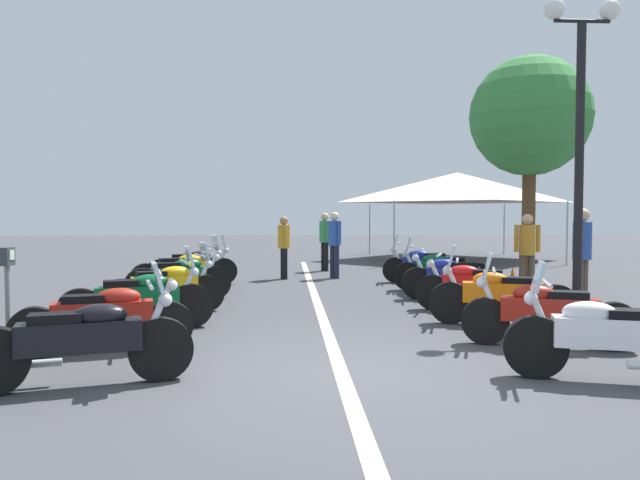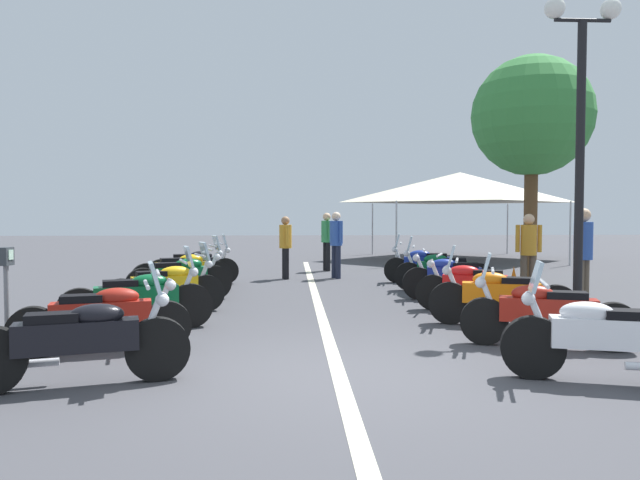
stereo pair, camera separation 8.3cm
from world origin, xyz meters
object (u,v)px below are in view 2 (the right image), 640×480
at_px(motorcycle_right_row_6, 426,264).
at_px(motorcycle_left_row_1, 103,317).
at_px(street_lamp_twin_globe, 581,103).
at_px(bystander_0, 336,239).
at_px(parking_meter, 6,280).
at_px(bystander_1, 583,250).
at_px(motorcycle_right_row_4, 453,277).
at_px(motorcycle_left_row_5, 184,271).
at_px(bystander_2, 285,243).
at_px(roadside_tree_0, 532,117).
at_px(motorcycle_right_row_0, 602,336).
at_px(motorcycle_left_row_2, 139,298).
at_px(motorcycle_right_row_3, 474,286).
at_px(bystander_4, 529,248).
at_px(motorcycle_right_row_5, 443,270).
at_px(motorcycle_right_row_2, 500,295).
at_px(event_tent, 460,187).
at_px(motorcycle_left_row_6, 195,265).
at_px(motorcycle_right_row_1, 545,312).
at_px(bystander_3, 327,237).
at_px(motorcycle_left_row_0, 81,339).
at_px(traffic_cone_1, 514,282).
at_px(motorcycle_left_row_3, 167,287).

bearing_deg(motorcycle_right_row_6, motorcycle_left_row_1, 62.52).
height_order(street_lamp_twin_globe, bystander_0, street_lamp_twin_globe).
xyz_separation_m(parking_meter, bystander_0, (8.19, -4.62, 0.12)).
bearing_deg(bystander_1, motorcycle_right_row_4, 21.83).
bearing_deg(motorcycle_right_row_4, motorcycle_left_row_5, -4.01).
xyz_separation_m(bystander_2, roadside_tree_0, (-1.11, -5.98, 3.08)).
xyz_separation_m(motorcycle_right_row_0, motorcycle_right_row_6, (8.65, -0.17, -0.01)).
relative_size(motorcycle_left_row_2, motorcycle_right_row_3, 1.09).
relative_size(motorcycle_right_row_0, bystander_4, 1.18).
xyz_separation_m(motorcycle_left_row_5, bystander_4, (-0.78, -7.18, 0.52)).
xyz_separation_m(motorcycle_right_row_5, roadside_tree_0, (1.48, -2.53, 3.56)).
distance_m(motorcycle_right_row_3, bystander_1, 2.10).
bearing_deg(motorcycle_right_row_2, bystander_0, -57.11).
height_order(motorcycle_right_row_3, street_lamp_twin_globe, street_lamp_twin_globe).
bearing_deg(event_tent, bystander_0, 141.46).
height_order(motorcycle_left_row_1, parking_meter, parking_meter).
xyz_separation_m(motorcycle_left_row_6, street_lamp_twin_globe, (-4.99, -6.88, 2.99)).
height_order(motorcycle_right_row_1, bystander_4, bystander_4).
relative_size(motorcycle_left_row_5, bystander_3, 1.21).
xyz_separation_m(motorcycle_left_row_0, motorcycle_right_row_0, (-0.10, -5.17, -0.00)).
distance_m(motorcycle_left_row_1, bystander_1, 8.02).
height_order(bystander_1, bystander_2, bystander_1).
height_order(motorcycle_left_row_2, bystander_1, bystander_1).
xyz_separation_m(street_lamp_twin_globe, parking_meter, (-1.98, 8.04, -2.55)).
height_order(motorcycle_right_row_4, traffic_cone_1, motorcycle_right_row_4).
relative_size(motorcycle_left_row_0, bystander_2, 1.31).
distance_m(motorcycle_left_row_3, bystander_4, 7.29).
bearing_deg(motorcycle_right_row_3, motorcycle_left_row_3, 20.59).
relative_size(bystander_1, bystander_3, 1.04).
relative_size(motorcycle_left_row_2, event_tent, 0.34).
relative_size(motorcycle_right_row_0, motorcycle_right_row_3, 1.02).
distance_m(motorcycle_right_row_1, bystander_4, 5.11).
xyz_separation_m(motorcycle_left_row_3, motorcycle_right_row_6, (4.30, -5.37, -0.01)).
relative_size(motorcycle_left_row_3, motorcycle_right_row_6, 0.92).
relative_size(traffic_cone_1, bystander_0, 0.35).
distance_m(motorcycle_left_row_5, traffic_cone_1, 6.90).
xyz_separation_m(motorcycle_right_row_6, bystander_0, (1.13, 2.11, 0.56)).
relative_size(motorcycle_left_row_3, roadside_tree_0, 0.35).
bearing_deg(motorcycle_left_row_0, bystander_4, 25.93).
relative_size(motorcycle_left_row_1, traffic_cone_1, 3.42).
relative_size(motorcycle_right_row_5, event_tent, 0.34).
distance_m(motorcycle_left_row_6, motorcycle_right_row_4, 6.12).
height_order(motorcycle_right_row_1, traffic_cone_1, motorcycle_right_row_1).
bearing_deg(event_tent, motorcycle_left_row_2, 147.48).
xyz_separation_m(motorcycle_right_row_6, bystander_3, (3.17, 2.24, 0.54)).
height_order(motorcycle_left_row_0, bystander_0, bystander_0).
xyz_separation_m(motorcycle_left_row_0, parking_meter, (1.50, 1.39, 0.43)).
bearing_deg(bystander_2, traffic_cone_1, 130.88).
bearing_deg(motorcycle_right_row_5, motorcycle_right_row_3, 99.87).
xyz_separation_m(motorcycle_right_row_5, bystander_0, (2.67, 2.13, 0.56)).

